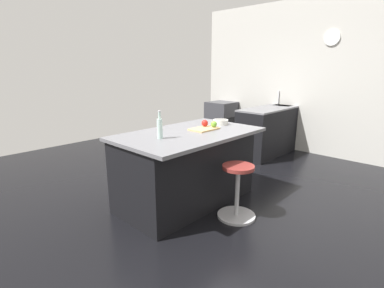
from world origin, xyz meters
The scene contains 11 objects.
ground_plane centered at (0.00, 0.00, 0.00)m, with size 8.11×8.11×0.00m, color black.
interior_partition_left centered at (-3.12, 0.00, 1.49)m, with size 0.15×4.83×2.98m.
sink_cabinet centered at (-2.77, -0.38, 0.47)m, with size 2.20×0.60×1.21m.
oven_range centered at (-2.77, -1.83, 0.45)m, with size 0.60×0.61×0.90m.
kitchen_island centered at (0.26, -0.04, 0.47)m, with size 1.79×1.07×0.92m.
stool_by_window centered at (0.16, 0.68, 0.30)m, with size 0.44×0.44×0.63m.
cutting_board centered at (0.02, 0.04, 0.93)m, with size 0.36×0.24×0.02m, color tan.
apple_red centered at (-0.08, -0.03, 0.99)m, with size 0.09×0.09×0.09m, color red.
apple_green centered at (-0.12, 0.09, 0.98)m, with size 0.08×0.08×0.08m, color #609E2D.
water_bottle centered at (0.71, 0.00, 1.05)m, with size 0.06×0.06×0.31m.
fruit_bowl centered at (-0.40, -0.02, 0.96)m, with size 0.20×0.20×0.07m.
Camera 1 is at (2.73, 2.40, 1.68)m, focal length 27.18 mm.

